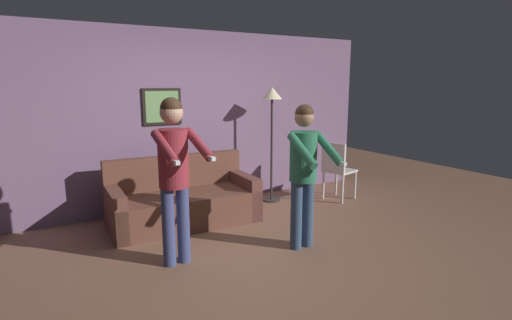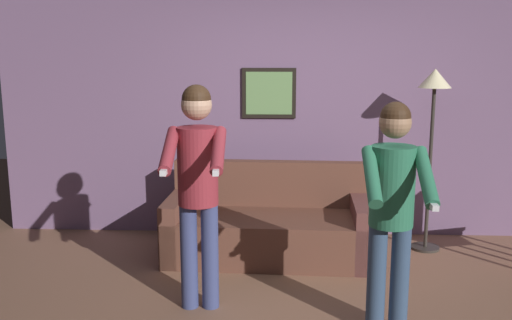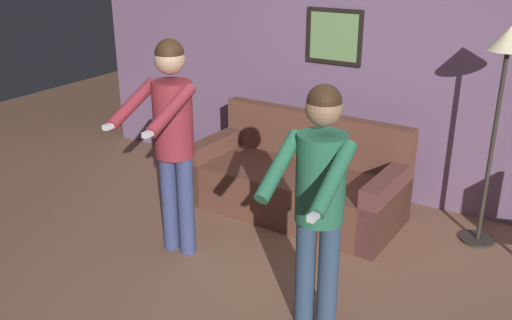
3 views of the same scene
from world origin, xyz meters
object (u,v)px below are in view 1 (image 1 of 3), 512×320
object	(u,v)px
dining_chair_distant	(337,168)
torchiere_lamp	(272,108)
person_standing_left	(174,166)
couch	(183,203)
person_standing_right	(304,164)

from	to	relation	value
dining_chair_distant	torchiere_lamp	bearing A→B (deg)	151.27
person_standing_left	dining_chair_distant	distance (m)	3.14
person_standing_left	dining_chair_distant	world-z (taller)	person_standing_left
couch	person_standing_left	world-z (taller)	person_standing_left
person_standing_left	couch	bearing A→B (deg)	66.86
person_standing_right	dining_chair_distant	size ratio (longest dim) A/B	1.74
dining_chair_distant	person_standing_right	bearing A→B (deg)	-142.19
torchiere_lamp	person_standing_left	distance (m)	2.53
torchiere_lamp	person_standing_right	world-z (taller)	torchiere_lamp
couch	torchiere_lamp	bearing A→B (deg)	9.86
couch	dining_chair_distant	bearing A→B (deg)	-5.18
torchiere_lamp	person_standing_right	xyz separation A→B (m)	(-0.69, -1.74, -0.49)
couch	person_standing_left	bearing A→B (deg)	-113.14
person_standing_right	dining_chair_distant	xyz separation A→B (m)	(1.60, 1.24, -0.44)
person_standing_left	person_standing_right	xyz separation A→B (m)	(1.36, -0.32, -0.07)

